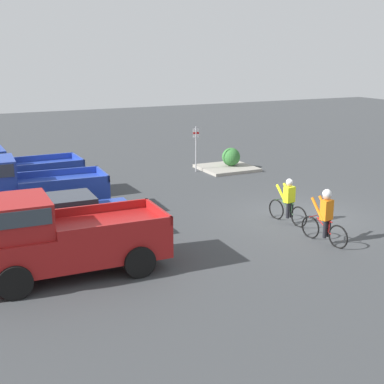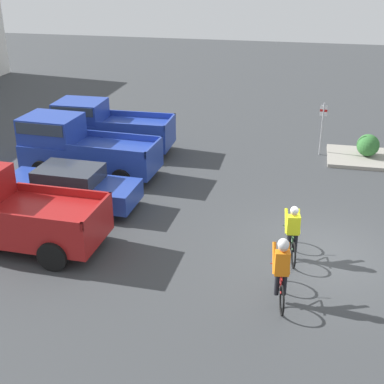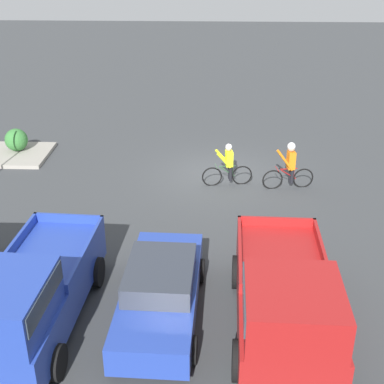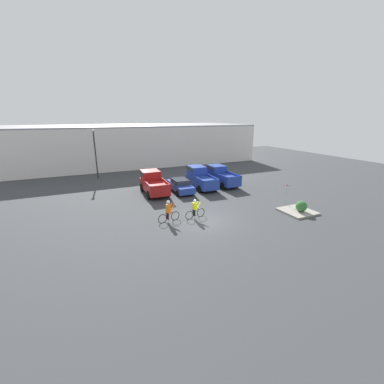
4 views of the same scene
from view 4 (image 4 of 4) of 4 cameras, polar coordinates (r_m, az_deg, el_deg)
ground_plane at (r=20.28m, az=2.59°, el=-6.51°), size 80.00×80.00×0.00m
warehouse_building at (r=47.33m, az=-14.17°, el=10.33°), size 42.54×15.45×6.44m
pickup_truck_0 at (r=27.66m, az=-8.67°, el=2.16°), size 2.38×5.17×2.23m
sedan_0 at (r=27.85m, az=-2.64°, el=1.50°), size 2.01×4.69×1.42m
pickup_truck_1 at (r=29.67m, az=1.77°, el=3.32°), size 2.35×5.35×2.26m
pickup_truck_2 at (r=30.91m, az=6.45°, el=3.69°), size 2.17×5.00×2.16m
cyclist_0 at (r=20.60m, az=0.66°, el=-3.77°), size 1.83×0.52×1.61m
cyclist_1 at (r=19.95m, az=-5.24°, el=-4.16°), size 1.86×0.52×1.76m
fire_lane_sign at (r=24.71m, az=20.30°, el=0.09°), size 0.07×0.30×2.27m
lamppost at (r=35.47m, az=-20.73°, el=8.69°), size 0.36×0.36×6.32m
curb_island at (r=23.87m, az=22.35°, el=-3.99°), size 2.54×2.64×0.15m
shrub at (r=23.57m, az=23.13°, el=-2.94°), size 0.93×0.93×0.93m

